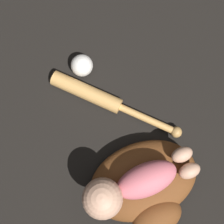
{
  "coord_description": "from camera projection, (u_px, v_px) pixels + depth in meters",
  "views": [
    {
      "loc": [
        0.07,
        0.03,
        1.01
      ],
      "look_at": [
        0.04,
        -0.19,
        0.07
      ],
      "focal_mm": 50.0,
      "sensor_mm": 36.0,
      "label": 1
    }
  ],
  "objects": [
    {
      "name": "baseball",
      "position": [
        82.0,
        65.0,
        1.04
      ],
      "size": [
        0.07,
        0.07,
        0.07
      ],
      "color": "white",
      "rests_on": "ground"
    },
    {
      "name": "ground_plane",
      "position": [
        133.0,
        173.0,
        0.99
      ],
      "size": [
        6.0,
        6.0,
        0.0
      ],
      "primitive_type": "plane",
      "color": "black"
    },
    {
      "name": "baseball_bat",
      "position": [
        100.0,
        98.0,
        1.03
      ],
      "size": [
        0.4,
        0.28,
        0.05
      ],
      "color": "tan",
      "rests_on": "ground"
    },
    {
      "name": "baby_figure",
      "position": [
        129.0,
        187.0,
        0.85
      ],
      "size": [
        0.34,
        0.17,
        0.11
      ],
      "color": "#D16670",
      "rests_on": "baseball_glove"
    },
    {
      "name": "baseball_glove",
      "position": [
        146.0,
        186.0,
        0.94
      ],
      "size": [
        0.38,
        0.32,
        0.1
      ],
      "color": "brown",
      "rests_on": "ground"
    }
  ]
}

